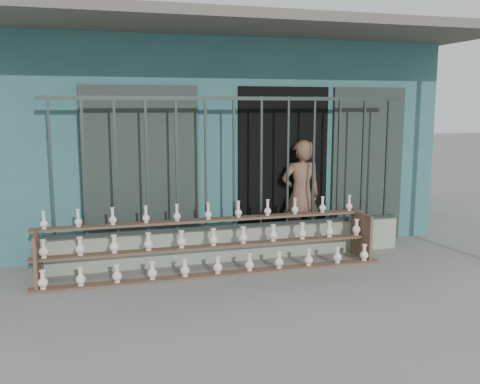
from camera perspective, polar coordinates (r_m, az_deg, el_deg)
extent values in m
plane|color=slate|center=(6.35, 2.55, -10.34)|extent=(60.00, 60.00, 0.00)
cube|color=#2F6265|center=(10.17, -5.22, 6.20)|extent=(7.00, 5.00, 3.20)
cube|color=black|center=(8.06, 4.53, 2.58)|extent=(1.40, 0.12, 2.40)
cube|color=#202B26|center=(7.54, -10.47, 2.00)|extent=(1.60, 0.08, 2.40)
cube|color=#202B26|center=(8.62, 13.38, 2.79)|extent=(1.20, 0.08, 2.40)
cube|color=#59544C|center=(7.21, -0.46, 17.38)|extent=(7.40, 2.00, 0.12)
cube|color=#919F88|center=(7.48, -0.64, -5.52)|extent=(5.00, 0.20, 0.45)
cube|color=#283330|center=(7.02, -19.48, 2.34)|extent=(0.03, 0.03, 1.80)
cube|color=#283330|center=(7.01, -16.29, 2.49)|extent=(0.03, 0.03, 1.80)
cube|color=#283330|center=(7.02, -13.09, 2.63)|extent=(0.03, 0.03, 1.80)
cube|color=#283330|center=(7.05, -9.91, 2.76)|extent=(0.03, 0.03, 1.80)
cube|color=#283330|center=(7.11, -6.76, 2.88)|extent=(0.03, 0.03, 1.80)
cube|color=#283330|center=(7.18, -3.68, 2.99)|extent=(0.03, 0.03, 1.80)
cube|color=#283330|center=(7.27, -0.66, 3.09)|extent=(0.03, 0.03, 1.80)
cube|color=#283330|center=(7.39, 2.27, 3.17)|extent=(0.03, 0.03, 1.80)
cube|color=#283330|center=(7.52, 5.11, 3.25)|extent=(0.03, 0.03, 1.80)
cube|color=#283330|center=(7.67, 7.84, 3.32)|extent=(0.03, 0.03, 1.80)
cube|color=#283330|center=(7.84, 10.47, 3.37)|extent=(0.03, 0.03, 1.80)
cube|color=#283330|center=(8.02, 12.97, 3.42)|extent=(0.03, 0.03, 1.80)
cube|color=#283330|center=(8.22, 15.37, 3.46)|extent=(0.03, 0.03, 1.80)
cube|color=#283330|center=(7.23, -0.67, 9.95)|extent=(5.00, 0.04, 0.05)
cube|color=#283330|center=(7.42, -0.65, -3.65)|extent=(5.00, 0.04, 0.05)
cube|color=brown|center=(6.84, -2.40, -8.78)|extent=(4.50, 0.18, 0.03)
cube|color=brown|center=(6.98, -2.90, -5.83)|extent=(4.50, 0.18, 0.03)
cube|color=brown|center=(7.15, -3.39, -3.00)|extent=(4.50, 0.18, 0.03)
cube|color=brown|center=(6.84, -20.85, -6.72)|extent=(0.04, 0.55, 0.64)
cube|color=brown|center=(7.75, 12.81, -4.51)|extent=(0.04, 0.55, 0.64)
imported|color=brown|center=(7.96, 6.52, -0.33)|extent=(0.61, 0.42, 1.63)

